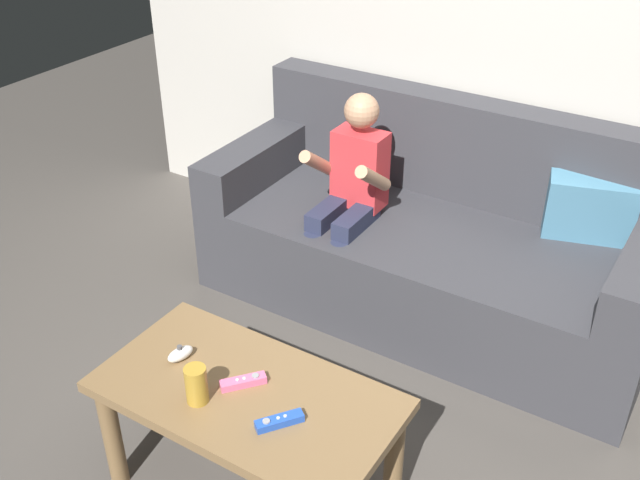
{
  "coord_description": "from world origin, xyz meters",
  "views": [
    {
      "loc": [
        0.84,
        -1.29,
        2.0
      ],
      "look_at": [
        -0.38,
        0.66,
        0.59
      ],
      "focal_mm": 42.08,
      "sensor_mm": 36.0,
      "label": 1
    }
  ],
  "objects_px": {
    "game_remote_pink_near_edge": "(243,382)",
    "soda_can": "(196,385)",
    "person_seated_on_couch": "(349,192)",
    "nunchuk_white": "(180,354)",
    "couch": "(434,243)",
    "coffee_table": "(248,410)",
    "game_remote_blue_far_corner": "(279,421)"
  },
  "relations": [
    {
      "from": "game_remote_blue_far_corner",
      "to": "coffee_table",
      "type": "bearing_deg",
      "value": 159.69
    },
    {
      "from": "person_seated_on_couch",
      "to": "game_remote_blue_far_corner",
      "type": "distance_m",
      "value": 1.25
    },
    {
      "from": "coffee_table",
      "to": "nunchuk_white",
      "type": "height_order",
      "value": "nunchuk_white"
    },
    {
      "from": "person_seated_on_couch",
      "to": "game_remote_blue_far_corner",
      "type": "xyz_separation_m",
      "value": [
        0.45,
        -1.17,
        -0.08
      ]
    },
    {
      "from": "couch",
      "to": "coffee_table",
      "type": "bearing_deg",
      "value": -91.67
    },
    {
      "from": "nunchuk_white",
      "to": "coffee_table",
      "type": "bearing_deg",
      "value": -1.88
    },
    {
      "from": "coffee_table",
      "to": "game_remote_pink_near_edge",
      "type": "height_order",
      "value": "game_remote_pink_near_edge"
    },
    {
      "from": "couch",
      "to": "person_seated_on_couch",
      "type": "xyz_separation_m",
      "value": [
        -0.32,
        -0.18,
        0.24
      ]
    },
    {
      "from": "couch",
      "to": "game_remote_pink_near_edge",
      "type": "height_order",
      "value": "couch"
    },
    {
      "from": "couch",
      "to": "coffee_table",
      "type": "xyz_separation_m",
      "value": [
        -0.04,
        -1.29,
        0.06
      ]
    },
    {
      "from": "couch",
      "to": "person_seated_on_couch",
      "type": "bearing_deg",
      "value": -150.67
    },
    {
      "from": "game_remote_pink_near_edge",
      "to": "nunchuk_white",
      "type": "bearing_deg",
      "value": -177.9
    },
    {
      "from": "couch",
      "to": "person_seated_on_couch",
      "type": "height_order",
      "value": "person_seated_on_couch"
    },
    {
      "from": "couch",
      "to": "nunchuk_white",
      "type": "relative_size",
      "value": 19.33
    },
    {
      "from": "nunchuk_white",
      "to": "game_remote_pink_near_edge",
      "type": "bearing_deg",
      "value": 2.1
    },
    {
      "from": "game_remote_blue_far_corner",
      "to": "person_seated_on_couch",
      "type": "bearing_deg",
      "value": 110.94
    },
    {
      "from": "couch",
      "to": "nunchuk_white",
      "type": "bearing_deg",
      "value": -103.23
    },
    {
      "from": "coffee_table",
      "to": "soda_can",
      "type": "relative_size",
      "value": 7.51
    },
    {
      "from": "person_seated_on_couch",
      "to": "game_remote_pink_near_edge",
      "type": "xyz_separation_m",
      "value": [
        0.26,
        -1.09,
        -0.08
      ]
    },
    {
      "from": "nunchuk_white",
      "to": "game_remote_blue_far_corner",
      "type": "distance_m",
      "value": 0.43
    },
    {
      "from": "game_remote_pink_near_edge",
      "to": "game_remote_blue_far_corner",
      "type": "xyz_separation_m",
      "value": [
        0.18,
        -0.08,
        0.0
      ]
    },
    {
      "from": "game_remote_pink_near_edge",
      "to": "soda_can",
      "type": "xyz_separation_m",
      "value": [
        -0.07,
        -0.12,
        0.05
      ]
    },
    {
      "from": "coffee_table",
      "to": "game_remote_blue_far_corner",
      "type": "height_order",
      "value": "game_remote_blue_far_corner"
    },
    {
      "from": "couch",
      "to": "soda_can",
      "type": "bearing_deg",
      "value": -95.52
    },
    {
      "from": "person_seated_on_couch",
      "to": "nunchuk_white",
      "type": "distance_m",
      "value": 1.1
    },
    {
      "from": "coffee_table",
      "to": "game_remote_blue_far_corner",
      "type": "relative_size",
      "value": 6.84
    },
    {
      "from": "soda_can",
      "to": "coffee_table",
      "type": "bearing_deg",
      "value": 47.55
    },
    {
      "from": "game_remote_pink_near_edge",
      "to": "soda_can",
      "type": "bearing_deg",
      "value": -120.78
    },
    {
      "from": "nunchuk_white",
      "to": "soda_can",
      "type": "height_order",
      "value": "soda_can"
    },
    {
      "from": "couch",
      "to": "game_remote_blue_far_corner",
      "type": "relative_size",
      "value": 14.18
    },
    {
      "from": "soda_can",
      "to": "person_seated_on_couch",
      "type": "bearing_deg",
      "value": 98.81
    },
    {
      "from": "soda_can",
      "to": "game_remote_blue_far_corner",
      "type": "bearing_deg",
      "value": 10.32
    }
  ]
}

